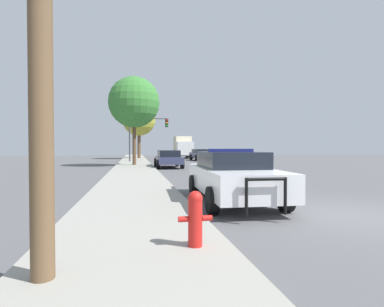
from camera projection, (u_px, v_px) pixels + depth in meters
name	position (u px, v px, depth m)	size (l,w,h in m)	color
ground_plane	(350.00, 215.00, 7.18)	(110.00, 110.00, 0.00)	#565659
sidewalk_left	(134.00, 222.00, 6.21)	(3.00, 110.00, 0.13)	#99968C
police_car	(232.00, 175.00, 8.87)	(2.29, 5.02, 1.58)	white
fire_hydrant	(195.00, 217.00, 4.51)	(0.52, 0.23, 0.84)	red
traffic_light	(146.00, 129.00, 31.77)	(4.15, 0.35, 4.70)	#424247
car_background_distant	(183.00, 153.00, 44.54)	(2.19, 4.36, 1.32)	#B7B7BC
car_background_oncoming	(200.00, 154.00, 36.27)	(2.04, 4.56, 1.37)	#333856
car_background_midblock	(168.00, 158.00, 23.59)	(2.04, 4.53, 1.38)	#333856
box_truck	(183.00, 146.00, 44.49)	(2.70, 6.65, 3.18)	silver
tree_sidewalk_far	(139.00, 120.00, 40.37)	(4.42, 4.42, 7.44)	brown
tree_sidewalk_mid	(134.00, 102.00, 25.03)	(4.26, 4.26, 7.39)	brown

